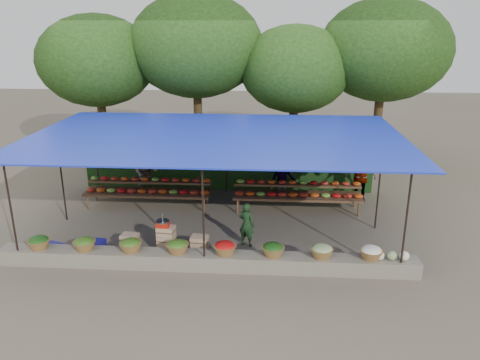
# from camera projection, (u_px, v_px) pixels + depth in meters

# --- Properties ---
(ground) EXTENTS (60.00, 60.00, 0.00)m
(ground) POSITION_uv_depth(u_px,v_px,m) (218.00, 224.00, 14.49)
(ground) COLOR brown
(ground) RESTS_ON ground
(stone_curb) EXTENTS (10.60, 0.55, 0.40)m
(stone_curb) POSITION_uv_depth(u_px,v_px,m) (205.00, 261.00, 11.82)
(stone_curb) COLOR #6E6558
(stone_curb) RESTS_ON ground
(stall_canopy) EXTENTS (10.80, 6.60, 2.82)m
(stall_canopy) POSITION_uv_depth(u_px,v_px,m) (217.00, 139.00, 13.71)
(stall_canopy) COLOR black
(stall_canopy) RESTS_ON ground
(produce_baskets) EXTENTS (8.98, 0.58, 0.34)m
(produce_baskets) POSITION_uv_depth(u_px,v_px,m) (201.00, 248.00, 11.71)
(produce_baskets) COLOR brown
(produce_baskets) RESTS_ON stone_curb
(netting_backdrop) EXTENTS (10.60, 0.06, 2.50)m
(netting_backdrop) POSITION_uv_depth(u_px,v_px,m) (227.00, 157.00, 17.07)
(netting_backdrop) COLOR #1E4318
(netting_backdrop) RESTS_ON ground
(tree_row) EXTENTS (16.51, 5.50, 7.12)m
(tree_row) POSITION_uv_depth(u_px,v_px,m) (245.00, 55.00, 18.71)
(tree_row) COLOR #3B2915
(tree_row) RESTS_ON ground
(fruit_table_left) EXTENTS (4.21, 0.95, 0.93)m
(fruit_table_left) POSITION_uv_depth(u_px,v_px,m) (148.00, 189.00, 15.73)
(fruit_table_left) COLOR #4D2E1F
(fruit_table_left) RESTS_ON ground
(fruit_table_right) EXTENTS (4.21, 0.95, 0.93)m
(fruit_table_right) POSITION_uv_depth(u_px,v_px,m) (298.00, 192.00, 15.41)
(fruit_table_right) COLOR #4D2E1F
(fruit_table_right) RESTS_ON ground
(crate_counter) EXTENTS (2.39, 0.40, 0.77)m
(crate_counter) POSITION_uv_depth(u_px,v_px,m) (165.00, 242.00, 12.57)
(crate_counter) COLOR #A07C5B
(crate_counter) RESTS_ON ground
(weighing_scale) EXTENTS (0.36, 0.36, 0.38)m
(weighing_scale) POSITION_uv_depth(u_px,v_px,m) (163.00, 223.00, 12.40)
(weighing_scale) COLOR red
(weighing_scale) RESTS_ON crate_counter
(vendor_seated) EXTENTS (0.54, 0.47, 1.26)m
(vendor_seated) POSITION_uv_depth(u_px,v_px,m) (247.00, 224.00, 12.89)
(vendor_seated) COLOR #183618
(vendor_seated) RESTS_ON ground
(customer_left) EXTENTS (0.96, 0.81, 1.78)m
(customer_left) POSITION_uv_depth(u_px,v_px,m) (145.00, 171.00, 16.66)
(customer_left) COLOR slate
(customer_left) RESTS_ON ground
(customer_mid) EXTENTS (1.24, 1.14, 1.67)m
(customer_mid) POSITION_uv_depth(u_px,v_px,m) (283.00, 178.00, 16.13)
(customer_mid) COLOR slate
(customer_mid) RESTS_ON ground
(customer_right) EXTENTS (1.05, 0.47, 1.77)m
(customer_right) POSITION_uv_depth(u_px,v_px,m) (360.00, 177.00, 16.03)
(customer_right) COLOR slate
(customer_right) RESTS_ON ground
(blue_crate_front) EXTENTS (0.58, 0.49, 0.29)m
(blue_crate_front) POSITION_uv_depth(u_px,v_px,m) (54.00, 249.00, 12.53)
(blue_crate_front) COLOR navy
(blue_crate_front) RESTS_ON ground
(blue_crate_back) EXTENTS (0.54, 0.43, 0.30)m
(blue_crate_back) POSITION_uv_depth(u_px,v_px,m) (95.00, 245.00, 12.75)
(blue_crate_back) COLOR navy
(blue_crate_back) RESTS_ON ground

